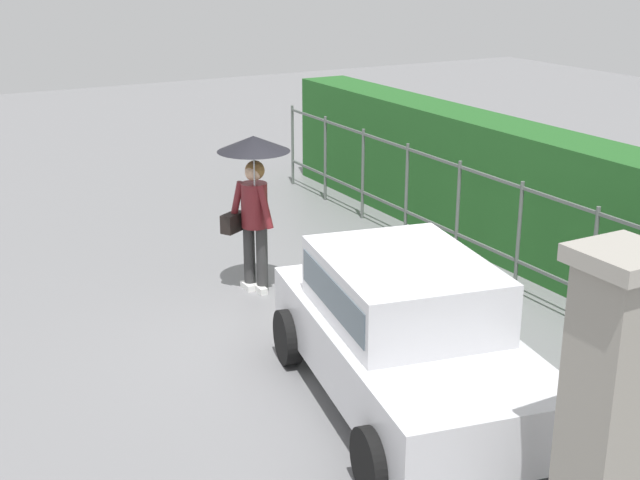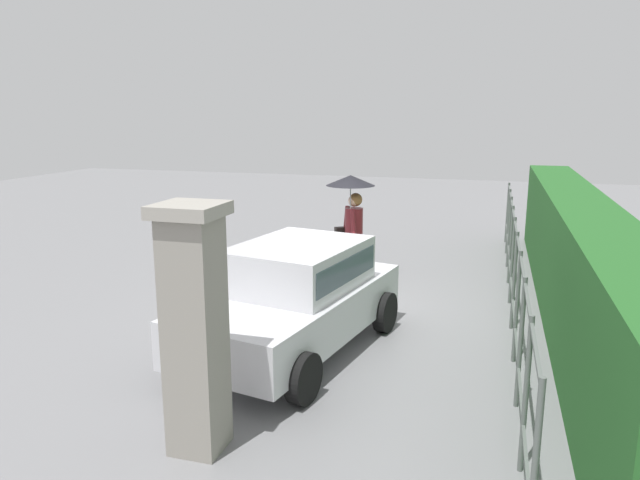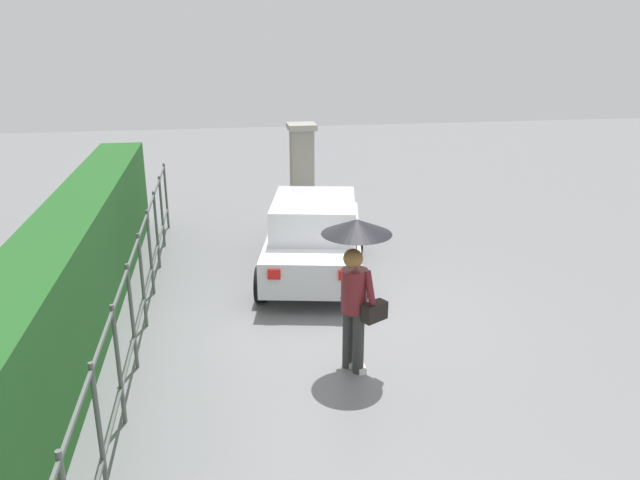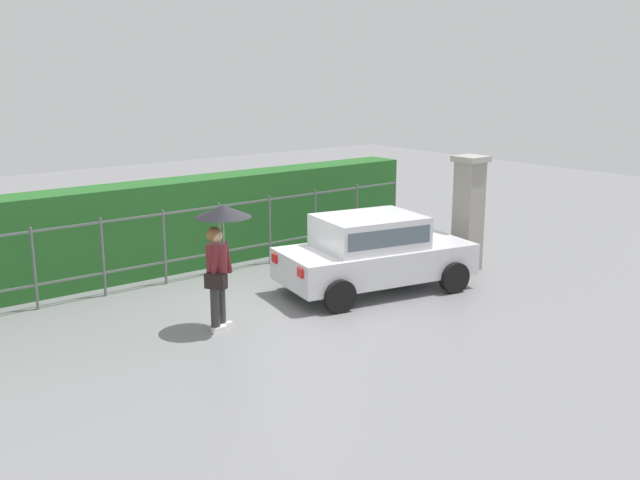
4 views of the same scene
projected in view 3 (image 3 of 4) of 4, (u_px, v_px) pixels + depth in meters
name	position (u px, v px, depth m)	size (l,w,h in m)	color
ground_plane	(325.00, 317.00, 9.96)	(40.00, 40.00, 0.00)	slate
car	(314.00, 234.00, 11.39)	(3.95, 2.42, 1.48)	silver
pedestrian	(356.00, 264.00, 8.02)	(0.91, 0.91, 2.07)	#333333
gate_pillar	(302.00, 178.00, 13.68)	(0.60, 0.60, 2.42)	gray
fence_section	(137.00, 293.00, 8.81)	(11.36, 0.05, 1.50)	#59605B
hedge_row	(67.00, 289.00, 8.63)	(12.31, 0.90, 1.90)	#235B23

